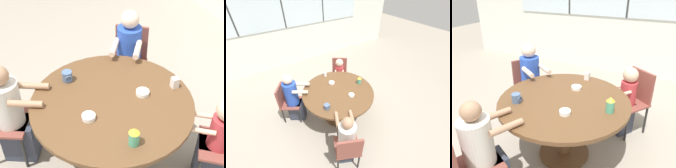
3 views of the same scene
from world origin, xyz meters
The scene contains 14 objects.
ground_plane centered at (0.00, 0.00, 0.00)m, with size 16.00×16.00×0.00m, color gray.
wall_back_with_windows centered at (0.00, 2.94, 1.43)m, with size 8.40×0.08×2.80m.
dining_table centered at (0.00, 0.00, 0.61)m, with size 1.42×1.42×0.76m.
chair_for_woman_green_shirt centered at (-0.46, -0.98, 0.52)m, with size 0.53×0.53×0.87m.
chair_for_man_blue_shirt centered at (-0.91, 0.59, 0.52)m, with size 0.55×0.55×0.87m.
chair_for_toddler centered at (0.62, 0.88, 0.52)m, with size 0.56×0.56×0.87m.
person_woman_green_shirt centered at (-0.39, -0.83, 0.49)m, with size 0.45×0.55×1.07m.
person_man_blue_shirt centered at (-0.77, 0.50, 0.53)m, with size 0.55×0.49×1.16m.
person_toddler centered at (0.54, 0.75, 0.46)m, with size 0.38×0.42×0.95m.
coffee_mug centered at (-0.42, -0.28, 0.81)m, with size 0.10×0.10×0.10m.
sippy_cup centered at (0.51, -0.03, 0.84)m, with size 0.08×0.08×0.16m.
milk_carton_small centered at (0.04, 0.59, 0.81)m, with size 0.06×0.06×0.10m.
bowl_white_shallow centered at (0.14, -0.26, 0.78)m, with size 0.11×0.11×0.04m.
bowl_cereal centered at (0.02, 0.28, 0.78)m, with size 0.12×0.12×0.04m.
Camera 2 is at (-1.24, -1.88, 2.72)m, focal length 24.00 mm.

